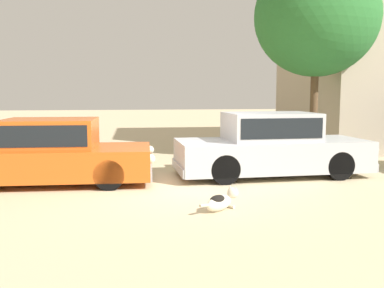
# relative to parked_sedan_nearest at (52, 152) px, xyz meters

# --- Properties ---
(ground_plane) EXTENTS (80.00, 80.00, 0.00)m
(ground_plane) POSITION_rel_parked_sedan_nearest_xyz_m (2.75, -0.81, -0.70)
(ground_plane) COLOR #CCB78E
(parked_sedan_nearest) EXTENTS (4.43, 1.91, 1.43)m
(parked_sedan_nearest) POSITION_rel_parked_sedan_nearest_xyz_m (0.00, 0.00, 0.00)
(parked_sedan_nearest) COLOR #D15619
(parked_sedan_nearest) RESTS_ON ground_plane
(parked_sedan_second) EXTENTS (4.72, 1.97, 1.52)m
(parked_sedan_second) POSITION_rel_parked_sedan_nearest_xyz_m (5.04, 0.24, 0.04)
(parked_sedan_second) COLOR #B2B5BA
(parked_sedan_second) RESTS_ON ground_plane
(stray_dog_spotted) EXTENTS (0.84, 0.71, 0.38)m
(stray_dog_spotted) POSITION_rel_parked_sedan_nearest_xyz_m (3.25, -2.65, -0.53)
(stray_dog_spotted) COLOR beige
(stray_dog_spotted) RESTS_ON ground_plane
(acacia_tree_left) EXTENTS (3.66, 3.29, 5.92)m
(acacia_tree_left) POSITION_rel_parked_sedan_nearest_xyz_m (7.12, 2.64, 3.47)
(acacia_tree_left) COLOR brown
(acacia_tree_left) RESTS_ON ground_plane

